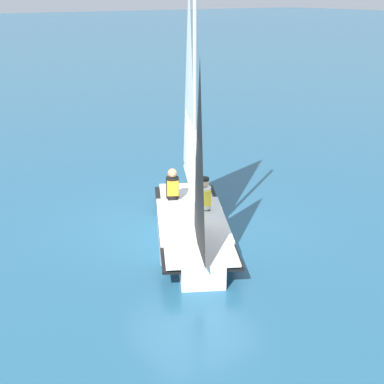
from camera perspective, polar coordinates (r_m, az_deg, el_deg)
The scene contains 4 objects.
ground_plane at distance 11.53m, azimuth 0.00°, elevation -4.83°, with size 260.00×260.00×0.00m, color #235675.
sailboat_main at distance 11.24m, azimuth -0.02°, elevation -0.97°, with size 4.51×3.40×5.55m.
sailor_helm at distance 11.78m, azimuth 1.30°, elevation -0.92°, with size 0.42×0.41×1.16m.
sailor_crew at distance 12.39m, azimuth -2.09°, elevation 0.11°, with size 0.42×0.41×1.16m.
Camera 1 is at (-8.55, 5.95, 4.95)m, focal length 50.00 mm.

